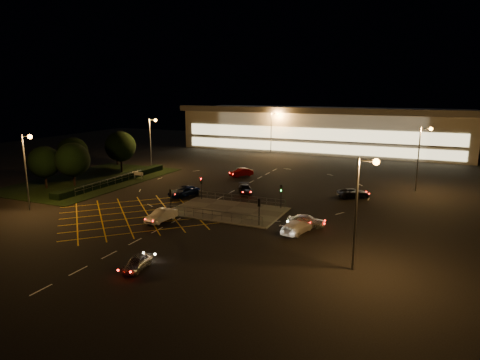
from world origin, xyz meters
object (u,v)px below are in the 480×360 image
at_px(signal_se, 259,207).
at_px(car_far_dkgrey, 245,189).
at_px(car_queue_white, 161,215).
at_px(car_left_blue, 184,191).
at_px(car_near_silver, 137,262).
at_px(car_approach_white, 297,227).
at_px(car_circ_red, 241,172).
at_px(car_right_silver, 306,221).
at_px(car_east_grey, 354,193).
at_px(signal_ne, 281,192).
at_px(signal_nw, 201,184).
at_px(signal_sw, 171,196).

distance_m(signal_se, car_far_dkgrey, 16.13).
distance_m(car_queue_white, car_left_blue, 12.48).
height_order(car_near_silver, car_approach_white, car_approach_white).
bearing_deg(car_near_silver, car_far_dkgrey, 87.93).
xyz_separation_m(car_far_dkgrey, car_circ_red, (-5.77, 11.65, 0.08)).
bearing_deg(signal_se, car_approach_white, 173.99).
relative_size(car_queue_white, car_right_silver, 1.05).
distance_m(car_far_dkgrey, car_circ_red, 13.00).
relative_size(signal_se, car_east_grey, 0.66).
bearing_deg(car_circ_red, car_east_grey, 15.67).
relative_size(signal_ne, car_east_grey, 0.66).
xyz_separation_m(car_left_blue, car_circ_red, (1.99, 16.90, 0.02)).
relative_size(signal_se, signal_ne, 1.00).
relative_size(signal_se, car_queue_white, 0.71).
height_order(car_far_dkgrey, car_approach_white, car_approach_white).
xyz_separation_m(signal_nw, car_circ_red, (-1.51, 17.71, -1.64)).
distance_m(car_queue_white, car_far_dkgrey, 17.45).
bearing_deg(car_approach_white, car_right_silver, -87.39).
bearing_deg(car_approach_white, signal_sw, 9.76).
height_order(car_far_dkgrey, car_east_grey, car_east_grey).
bearing_deg(signal_se, car_right_silver, -157.54).
relative_size(signal_sw, car_east_grey, 0.66).
distance_m(car_right_silver, car_approach_white, 2.61).
relative_size(signal_nw, car_near_silver, 0.87).
xyz_separation_m(car_circ_red, car_approach_white, (18.16, -26.18, -0.01)).
relative_size(signal_sw, car_approach_white, 0.65).
xyz_separation_m(car_east_grey, car_approach_white, (-3.18, -18.55, 0.05)).
bearing_deg(car_right_silver, car_near_silver, 139.34).
distance_m(signal_nw, car_far_dkgrey, 7.60).
xyz_separation_m(car_near_silver, car_queue_white, (-6.00, 12.59, 0.12)).
bearing_deg(car_near_silver, car_queue_white, 109.01).
height_order(car_near_silver, car_east_grey, car_east_grey).
xyz_separation_m(signal_nw, car_east_grey, (19.82, 10.07, -1.71)).
xyz_separation_m(signal_sw, signal_ne, (12.00, 7.99, 0.00)).
bearing_deg(car_queue_white, car_right_silver, 24.90).
xyz_separation_m(signal_ne, car_far_dkgrey, (-7.74, 6.06, -1.72)).
bearing_deg(signal_nw, signal_se, -33.65).
distance_m(signal_sw, signal_se, 12.00).
height_order(car_right_silver, car_east_grey, car_right_silver).
bearing_deg(signal_nw, car_approach_white, -26.99).
bearing_deg(car_circ_red, signal_nw, -49.76).
bearing_deg(car_approach_white, car_east_grey, -88.28).
height_order(car_right_silver, car_circ_red, car_circ_red).
height_order(signal_ne, car_right_silver, signal_ne).
xyz_separation_m(signal_se, car_queue_white, (-11.46, -3.01, -1.64)).
relative_size(car_right_silver, car_circ_red, 0.96).
distance_m(signal_nw, car_approach_white, 18.75).
bearing_deg(signal_se, car_queue_white, 14.70).
relative_size(signal_ne, car_left_blue, 0.62).
distance_m(signal_sw, car_circ_red, 25.79).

